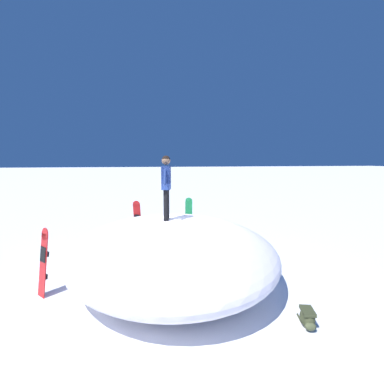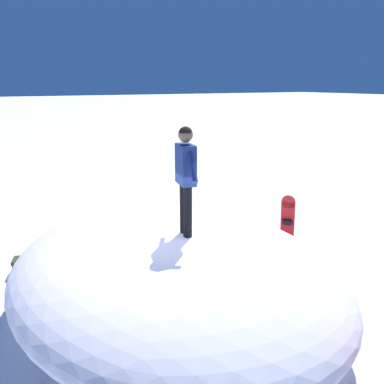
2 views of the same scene
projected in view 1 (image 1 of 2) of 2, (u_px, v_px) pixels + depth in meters
name	position (u px, v px, depth m)	size (l,w,h in m)	color
ground	(179.00, 273.00, 7.99)	(240.00, 240.00, 0.00)	white
snow_mound	(172.00, 249.00, 7.67)	(6.67, 5.33, 1.49)	white
snowboarder_standing	(166.00, 181.00, 7.72)	(1.04, 0.31, 1.75)	black
snowboard_primary_upright	(189.00, 217.00, 11.55)	(0.22, 0.31, 1.62)	#1E8C47
snowboard_secondary_upright	(137.00, 220.00, 11.04)	(0.35, 0.35, 1.59)	red
snowboard_tertiary_upright	(44.00, 261.00, 6.57)	(0.36, 0.34, 1.59)	red
backpack_near	(308.00, 318.00, 5.39)	(0.69, 0.40, 0.34)	#383D23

